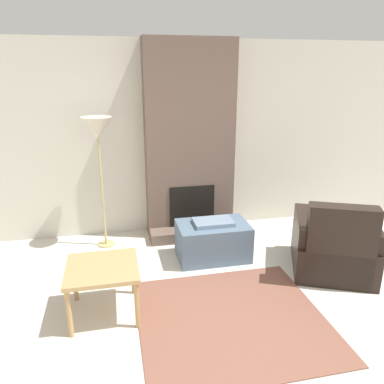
{
  "coord_description": "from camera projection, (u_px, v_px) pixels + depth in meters",
  "views": [
    {
      "loc": [
        -1.02,
        -2.27,
        2.21
      ],
      "look_at": [
        0.0,
        2.44,
        0.63
      ],
      "focal_mm": 35.0,
      "sensor_mm": 36.0,
      "label": 1
    }
  ],
  "objects": [
    {
      "name": "ground_plane",
      "position": [
        256.0,
        358.0,
        3.0
      ],
      "size": [
        24.0,
        24.0,
        0.0
      ],
      "primitive_type": "plane",
      "color": "beige"
    },
    {
      "name": "armchair",
      "position": [
        333.0,
        249.0,
        4.23
      ],
      "size": [
        1.17,
        1.22,
        0.9
      ],
      "rotation": [
        0.0,
        0.0,
        2.72
      ],
      "color": "black",
      "rests_on": "ground_plane"
    },
    {
      "name": "fireplace",
      "position": [
        190.0,
        146.0,
        5.02
      ],
      "size": [
        1.19,
        0.57,
        2.6
      ],
      "color": "brown",
      "rests_on": "ground_plane"
    },
    {
      "name": "ottoman",
      "position": [
        213.0,
        240.0,
        4.56
      ],
      "size": [
        0.85,
        0.55,
        0.49
      ],
      "color": "slate",
      "rests_on": "ground_plane"
    },
    {
      "name": "wall_back",
      "position": [
        187.0,
        139.0,
        5.18
      ],
      "size": [
        6.91,
        0.06,
        2.6
      ],
      "primitive_type": "cube",
      "color": "beige",
      "rests_on": "ground_plane"
    },
    {
      "name": "side_table",
      "position": [
        102.0,
        272.0,
        3.44
      ],
      "size": [
        0.65,
        0.64,
        0.5
      ],
      "color": "tan",
      "rests_on": "ground_plane"
    },
    {
      "name": "floor_lamp_left",
      "position": [
        98.0,
        133.0,
        4.5
      ],
      "size": [
        0.38,
        0.38,
        1.68
      ],
      "color": "tan",
      "rests_on": "ground_plane"
    },
    {
      "name": "area_rug",
      "position": [
        232.0,
        319.0,
        3.48
      ],
      "size": [
        1.71,
        1.61,
        0.01
      ],
      "primitive_type": "cube",
      "color": "brown",
      "rests_on": "ground_plane"
    }
  ]
}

